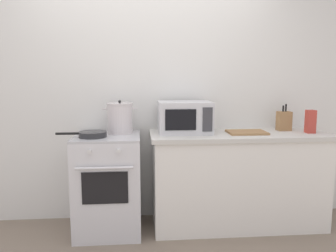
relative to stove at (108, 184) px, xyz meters
name	(u,v)px	position (x,y,z in m)	size (l,w,h in m)	color
back_wall	(173,97)	(0.65, 0.37, 0.79)	(4.40, 0.10, 2.50)	silver
lower_cabinet_right	(238,181)	(1.25, 0.02, -0.02)	(1.64, 0.56, 0.88)	white
countertop_right	(239,135)	(1.25, 0.02, 0.44)	(1.70, 0.60, 0.04)	beige
stove	(108,184)	(0.00, 0.00, 0.00)	(0.60, 0.64, 0.92)	silver
stock_pot	(120,118)	(0.12, 0.12, 0.60)	(0.33, 0.25, 0.32)	silver
frying_pan	(92,134)	(-0.12, -0.08, 0.48)	(0.45, 0.25, 0.05)	#28282B
microwave	(185,117)	(0.73, 0.08, 0.61)	(0.50, 0.37, 0.30)	silver
cutting_board	(247,132)	(1.32, 0.00, 0.47)	(0.36, 0.26, 0.02)	#997047
knife_block	(284,121)	(1.74, 0.14, 0.56)	(0.13, 0.10, 0.26)	#997047
pasta_box	(310,122)	(1.93, -0.03, 0.57)	(0.08, 0.08, 0.22)	#B73D33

